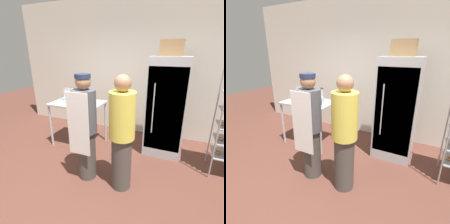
# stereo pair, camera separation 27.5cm
# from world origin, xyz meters

# --- Properties ---
(ground_plane) EXTENTS (14.00, 14.00, 0.00)m
(ground_plane) POSITION_xyz_m (0.00, 0.00, 0.00)
(ground_plane) COLOR brown
(back_wall) EXTENTS (6.40, 0.12, 3.10)m
(back_wall) POSITION_xyz_m (0.00, 2.35, 1.55)
(back_wall) COLOR silver
(back_wall) RESTS_ON ground_plane
(refrigerator) EXTENTS (0.70, 0.68, 1.86)m
(refrigerator) POSITION_xyz_m (0.79, 1.59, 0.93)
(refrigerator) COLOR #ADAFB5
(refrigerator) RESTS_ON ground_plane
(prep_counter) EXTENTS (1.05, 0.72, 0.94)m
(prep_counter) POSITION_xyz_m (-0.95, 1.23, 0.82)
(prep_counter) COLOR #ADAFB5
(prep_counter) RESTS_ON ground_plane
(donut_box) EXTENTS (0.29, 0.22, 0.26)m
(donut_box) POSITION_xyz_m (-1.20, 1.22, 0.98)
(donut_box) COLOR silver
(donut_box) RESTS_ON prep_counter
(blender_pitcher) EXTENTS (0.12, 0.12, 0.29)m
(blender_pitcher) POSITION_xyz_m (-0.71, 1.35, 1.06)
(blender_pitcher) COLOR #99999E
(blender_pitcher) RESTS_ON prep_counter
(binder_stack) EXTENTS (0.30, 0.21, 0.10)m
(binder_stack) POSITION_xyz_m (-0.72, 1.07, 0.99)
(binder_stack) COLOR #232328
(binder_stack) RESTS_ON prep_counter
(cardboard_storage_box) EXTENTS (0.40, 0.35, 0.27)m
(cardboard_storage_box) POSITION_xyz_m (0.78, 1.69, 1.99)
(cardboard_storage_box) COLOR #937047
(cardboard_storage_box) RESTS_ON refrigerator
(person_baker) EXTENTS (0.35, 0.37, 1.66)m
(person_baker) POSITION_xyz_m (-0.24, 0.33, 0.86)
(person_baker) COLOR #47423D
(person_baker) RESTS_ON ground_plane
(person_customer) EXTENTS (0.36, 0.36, 1.68)m
(person_customer) POSITION_xyz_m (0.34, 0.32, 0.86)
(person_customer) COLOR #47423D
(person_customer) RESTS_ON ground_plane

